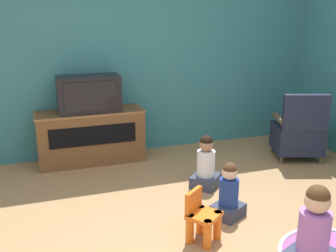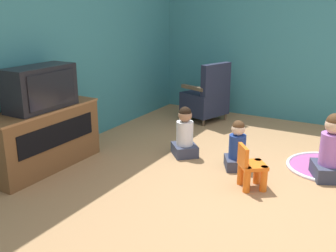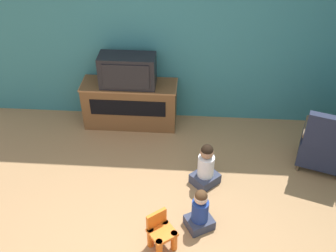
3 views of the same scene
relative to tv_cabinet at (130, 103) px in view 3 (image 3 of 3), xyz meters
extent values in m
cube|color=teal|center=(0.50, 0.30, 1.06)|extent=(5.62, 0.12, 2.80)
cube|color=brown|center=(0.00, 0.00, -0.01)|extent=(1.31, 0.44, 0.67)
cube|color=#90603A|center=(0.00, 0.00, 0.31)|extent=(1.34, 0.44, 0.02)
cube|color=black|center=(0.00, -0.22, 0.07)|extent=(1.05, 0.01, 0.24)
cube|color=black|center=(0.00, -0.03, 0.55)|extent=(0.76, 0.33, 0.45)
cube|color=black|center=(0.00, -0.20, 0.55)|extent=(0.62, 0.02, 0.35)
cylinder|color=brown|center=(2.40, -0.44, -0.30)|extent=(0.04, 0.04, 0.10)
cylinder|color=brown|center=(2.26, -0.86, -0.30)|extent=(0.04, 0.04, 0.10)
cube|color=#1E2338|center=(2.57, -0.73, -0.07)|extent=(0.72, 0.67, 0.34)
cube|color=#1E2338|center=(2.50, -0.94, 0.32)|extent=(0.56, 0.27, 0.46)
cube|color=brown|center=(2.32, -0.65, 0.20)|extent=(0.20, 0.44, 0.05)
cylinder|color=orange|center=(0.61, -2.25, -0.22)|extent=(0.07, 0.07, 0.25)
cylinder|color=orange|center=(0.76, -2.14, -0.22)|extent=(0.07, 0.07, 0.25)
cylinder|color=orange|center=(0.51, -2.12, -0.22)|extent=(0.07, 0.07, 0.25)
cylinder|color=orange|center=(0.65, -2.01, -0.22)|extent=(0.07, 0.07, 0.25)
cube|color=orange|center=(0.63, -2.13, -0.11)|extent=(0.34, 0.34, 0.04)
cube|color=orange|center=(0.57, -2.05, 0.00)|extent=(0.20, 0.17, 0.19)
cube|color=#33384C|center=(1.08, -1.16, -0.28)|extent=(0.40, 0.40, 0.13)
cylinder|color=silver|center=(1.08, -1.16, -0.07)|extent=(0.20, 0.20, 0.28)
sphere|color=#9E7051|center=(1.08, -1.16, 0.15)|extent=(0.16, 0.16, 0.16)
sphere|color=black|center=(1.08, -1.16, 0.17)|extent=(0.15, 0.15, 0.15)
cube|color=#33384C|center=(1.01, -1.83, -0.29)|extent=(0.36, 0.35, 0.12)
cylinder|color=navy|center=(1.01, -1.83, -0.09)|extent=(0.18, 0.18, 0.26)
sphere|color=beige|center=(1.01, -1.83, 0.10)|extent=(0.15, 0.15, 0.15)
sphere|color=#472D19|center=(1.01, -1.83, 0.13)|extent=(0.14, 0.14, 0.14)
camera|label=1|loc=(-0.59, -4.81, 1.54)|focal=42.00mm
camera|label=2|loc=(-2.82, -3.16, 1.37)|focal=42.00mm
camera|label=3|loc=(0.87, -4.63, 3.15)|focal=42.00mm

